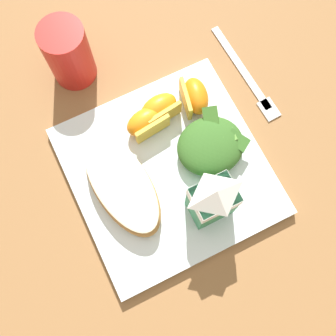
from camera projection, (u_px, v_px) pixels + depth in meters
The scene contains 10 objects.
ground at pixel (168, 173), 0.63m from camera, with size 3.00×3.00×0.00m, color olive.
white_plate at pixel (168, 171), 0.62m from camera, with size 0.28×0.28×0.02m, color silver.
cheesy_pizza_bread at pixel (122, 184), 0.59m from camera, with size 0.10×0.18×0.04m.
green_salad_pile at pixel (209, 143), 0.60m from camera, with size 0.10×0.09×0.04m.
milk_carton at pixel (213, 200), 0.54m from camera, with size 0.06×0.05×0.11m.
orange_wedge_front at pixel (195, 96), 0.63m from camera, with size 0.05×0.07×0.04m.
orange_wedge_middle at pixel (159, 109), 0.62m from camera, with size 0.06×0.04×0.04m.
orange_wedge_rear at pixel (148, 121), 0.61m from camera, with size 0.06×0.04×0.04m.
metal_fork at pixel (249, 79), 0.67m from camera, with size 0.03×0.19×0.01m.
drinking_red_cup at pixel (68, 54), 0.63m from camera, with size 0.07×0.07×0.11m, color red.
Camera 1 is at (0.07, 0.15, 0.61)m, focal length 44.24 mm.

